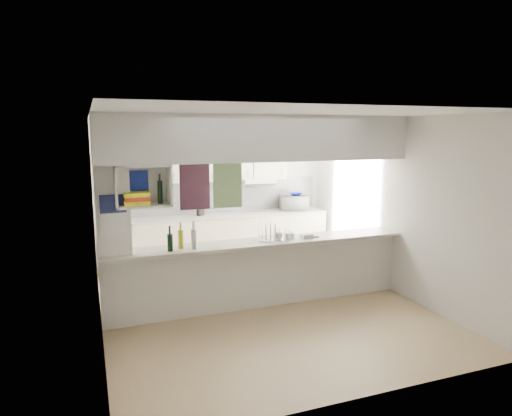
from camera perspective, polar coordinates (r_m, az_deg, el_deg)
name	(u,v)px	position (r m, az deg, el deg)	size (l,w,h in m)	color
floor	(261,305)	(6.48, 0.63, -12.08)	(4.80, 4.80, 0.00)	tan
ceiling	(261,115)	(6.03, 0.68, 11.56)	(4.80, 4.80, 0.00)	white
wall_back	(214,192)	(8.38, -5.26, 2.04)	(4.20, 4.20, 0.00)	silver
wall_left	(96,224)	(5.73, -19.37, -1.95)	(4.80, 4.80, 0.00)	silver
wall_right	(392,205)	(7.14, 16.58, 0.38)	(4.80, 4.80, 0.00)	silver
servery_partition	(249,187)	(6.01, -0.89, 2.58)	(4.20, 0.50, 2.60)	silver
cubby_shelf	(141,189)	(5.63, -14.16, 2.35)	(0.65, 0.35, 0.50)	white
kitchen_run	(227,219)	(8.25, -3.66, -1.40)	(3.60, 0.63, 2.24)	#ECE7C8
microwave	(294,203)	(8.65, 4.78, 0.68)	(0.51, 0.34, 0.28)	white
bowl	(296,194)	(8.62, 5.00, 1.77)	(0.23, 0.23, 0.06)	navy
dish_rack	(273,233)	(6.28, 2.20, -3.13)	(0.51, 0.45, 0.23)	silver
cup	(279,236)	(6.23, 2.84, -3.53)	(0.11, 0.11, 0.09)	white
wine_bottles	(182,240)	(5.81, -9.22, -3.92)	(0.37, 0.15, 0.35)	black
plastic_tubs	(296,236)	(6.38, 5.08, -3.48)	(0.50, 0.23, 0.08)	silver
utensil_jar	(199,212)	(8.10, -7.09, -0.44)	(0.11, 0.11, 0.15)	black
knife_block	(202,210)	(8.14, -6.76, -0.25)	(0.09, 0.07, 0.18)	brown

